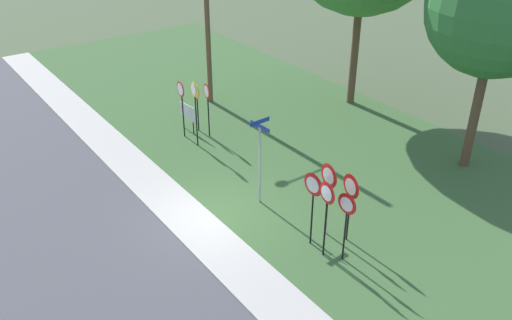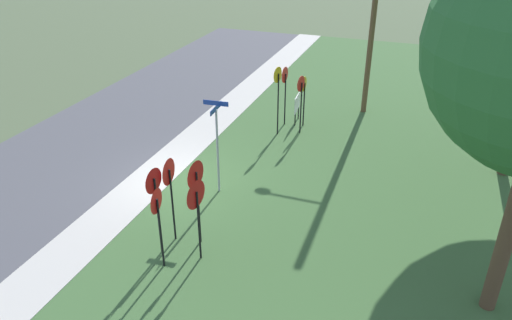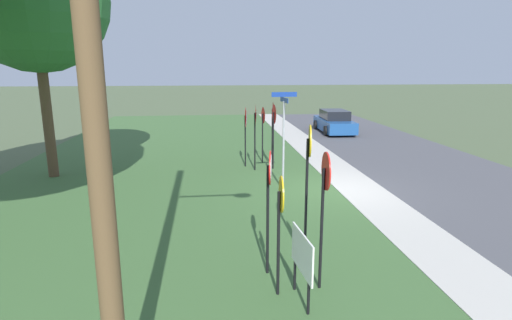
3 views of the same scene
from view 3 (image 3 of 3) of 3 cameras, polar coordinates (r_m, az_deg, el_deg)
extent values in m
plane|color=#4C5B3D|center=(13.75, 11.24, -4.24)|extent=(160.00, 160.00, 0.00)
cube|color=#4C4C51|center=(15.85, 28.05, -3.23)|extent=(44.00, 6.40, 0.01)
cube|color=#BCB7AD|center=(14.00, 14.37, -3.97)|extent=(44.00, 1.60, 0.06)
cube|color=#3D6033|center=(13.25, -14.43, -4.97)|extent=(44.00, 12.00, 0.04)
cylinder|color=black|center=(7.41, 9.18, -9.67)|extent=(0.06, 0.06, 2.26)
cylinder|color=red|center=(7.08, 9.81, -1.55)|extent=(0.67, 0.07, 0.67)
cylinder|color=white|center=(7.09, 9.94, -1.55)|extent=(0.52, 0.04, 0.52)
cylinder|color=black|center=(7.85, 1.65, -8.51)|extent=(0.06, 0.06, 2.18)
cylinder|color=red|center=(7.54, 2.00, -1.10)|extent=(0.64, 0.14, 0.65)
cylinder|color=white|center=(7.54, 2.14, -1.10)|extent=(0.50, 0.10, 0.50)
cylinder|color=black|center=(7.20, 3.16, -11.73)|extent=(0.06, 0.06, 1.91)
cylinder|color=gold|center=(6.88, 3.58, -4.81)|extent=(0.62, 0.06, 0.62)
cylinder|color=white|center=(6.88, 3.73, -4.80)|extent=(0.49, 0.04, 0.49)
cylinder|color=black|center=(8.33, 7.06, -5.82)|extent=(0.06, 0.06, 2.59)
cylinder|color=gold|center=(8.03, 7.58, 2.66)|extent=(0.63, 0.14, 0.64)
cylinder|color=white|center=(8.03, 7.71, 2.66)|extent=(0.49, 0.10, 0.50)
cylinder|color=black|center=(15.76, -0.16, 2.57)|extent=(0.06, 0.06, 2.25)
cone|color=red|center=(15.61, -0.02, 6.36)|extent=(0.79, 0.11, 0.79)
cone|color=silver|center=(15.61, 0.06, 6.36)|extent=(0.54, 0.07, 0.54)
cylinder|color=black|center=(17.07, 0.91, 3.07)|extent=(0.06, 0.06, 2.08)
cone|color=red|center=(16.94, 1.06, 6.31)|extent=(0.67, 0.10, 0.67)
cone|color=silver|center=(16.94, 1.13, 6.31)|extent=(0.45, 0.06, 0.46)
cylinder|color=black|center=(16.62, 2.29, 3.22)|extent=(0.06, 0.06, 2.32)
cone|color=red|center=(16.48, 2.46, 6.97)|extent=(0.70, 0.09, 0.70)
cone|color=white|center=(16.48, 2.54, 6.97)|extent=(0.48, 0.05, 0.48)
cylinder|color=black|center=(15.97, 2.43, 2.70)|extent=(0.06, 0.06, 2.26)
cone|color=red|center=(15.82, 2.61, 6.47)|extent=(0.75, 0.08, 0.75)
cone|color=silver|center=(15.82, 2.69, 6.47)|extent=(0.51, 0.05, 0.51)
cylinder|color=black|center=(16.38, -1.52, 2.65)|extent=(0.06, 0.06, 2.08)
cone|color=red|center=(16.24, -1.39, 5.99)|extent=(0.79, 0.15, 0.79)
cone|color=silver|center=(16.24, -1.32, 5.99)|extent=(0.53, 0.10, 0.54)
cylinder|color=#9EA0A8|center=(13.13, 3.88, 1.82)|extent=(0.07, 0.07, 2.87)
cylinder|color=#9EA0A8|center=(12.93, 3.97, 8.15)|extent=(0.09, 0.09, 0.03)
cube|color=navy|center=(12.93, 3.98, 8.42)|extent=(0.96, 0.08, 0.15)
cube|color=navy|center=(12.91, 3.99, 9.17)|extent=(0.07, 0.82, 0.15)
cylinder|color=black|center=(7.04, 7.37, -18.76)|extent=(0.05, 0.05, 0.55)
cylinder|color=black|center=(7.67, 5.47, -15.85)|extent=(0.05, 0.05, 0.55)
cube|color=white|center=(7.06, 6.50, -12.85)|extent=(1.10, 0.13, 0.70)
cylinder|color=brown|center=(16.48, -27.34, 6.38)|extent=(0.36, 0.36, 4.98)
cube|color=#1E4C8C|center=(25.88, 10.92, 4.91)|extent=(4.32, 1.83, 0.68)
cube|color=black|center=(25.80, 10.98, 6.27)|extent=(2.18, 1.51, 0.56)
cylinder|color=black|center=(26.96, 8.39, 4.92)|extent=(0.61, 0.20, 0.60)
cylinder|color=black|center=(27.40, 11.91, 4.91)|extent=(0.61, 0.20, 0.60)
cylinder|color=black|center=(24.42, 9.78, 4.04)|extent=(0.61, 0.20, 0.60)
cylinder|color=black|center=(24.90, 13.62, 4.04)|extent=(0.61, 0.20, 0.60)
camera|label=1|loc=(28.78, 19.89, 25.46)|focal=37.59mm
camera|label=2|loc=(26.17, -15.58, 22.61)|focal=34.55mm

